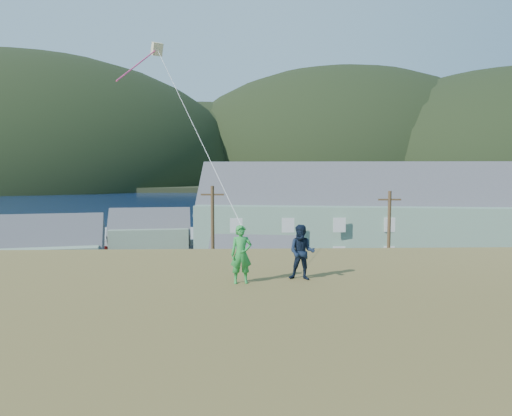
% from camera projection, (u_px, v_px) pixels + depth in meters
% --- Properties ---
extents(ground, '(900.00, 900.00, 0.00)m').
position_uv_depth(ground, '(200.00, 325.00, 33.34)').
color(ground, '#0A1638').
rests_on(ground, ground).
extents(grass_strip, '(110.00, 8.00, 0.10)m').
position_uv_depth(grass_strip, '(198.00, 334.00, 31.35)').
color(grass_strip, '#4C3D19').
rests_on(grass_strip, ground).
extents(waterfront_lot, '(72.00, 36.00, 0.12)m').
position_uv_depth(waterfront_lot, '(213.00, 271.00, 50.27)').
color(waterfront_lot, '#28282B').
rests_on(waterfront_lot, ground).
extents(wharf, '(26.00, 14.00, 0.90)m').
position_uv_depth(wharf, '(180.00, 236.00, 72.93)').
color(wharf, gray).
rests_on(wharf, ground).
extents(far_shore, '(900.00, 320.00, 2.00)m').
position_uv_depth(far_shore, '(235.00, 180.00, 361.93)').
color(far_shore, black).
rests_on(far_shore, ground).
extents(far_hills, '(760.00, 265.00, 143.00)m').
position_uv_depth(far_hills, '(291.00, 180.00, 312.68)').
color(far_hills, black).
rests_on(far_hills, ground).
extents(lodge, '(39.22, 16.00, 13.40)m').
position_uv_depth(lodge, '(375.00, 217.00, 53.85)').
color(lodge, gray).
rests_on(lodge, waterfront_lot).
extents(shed_palegreen_near, '(11.38, 8.36, 7.53)m').
position_uv_depth(shed_palegreen_near, '(44.00, 253.00, 44.74)').
color(shed_palegreen_near, gray).
rests_on(shed_palegreen_near, waterfront_lot).
extents(shed_white, '(8.08, 5.99, 5.90)m').
position_uv_depth(shed_white, '(254.00, 268.00, 40.76)').
color(shed_white, silver).
rests_on(shed_white, waterfront_lot).
extents(shed_palegreen_far, '(10.43, 6.67, 6.63)m').
position_uv_depth(shed_palegreen_far, '(150.00, 232.00, 61.42)').
color(shed_palegreen_far, gray).
rests_on(shed_palegreen_far, waterfront_lot).
extents(utility_poles, '(32.92, 0.24, 9.12)m').
position_uv_depth(utility_poles, '(179.00, 255.00, 34.41)').
color(utility_poles, '#47331E').
rests_on(utility_poles, waterfront_lot).
extents(parked_cars, '(23.70, 13.00, 1.58)m').
position_uv_depth(parked_cars, '(127.00, 257.00, 53.61)').
color(parked_cars, '#365A89').
rests_on(parked_cars, waterfront_lot).
extents(kite_flyer_green, '(0.64, 0.45, 1.68)m').
position_uv_depth(kite_flyer_green, '(241.00, 254.00, 14.29)').
color(kite_flyer_green, '#268D38').
rests_on(kite_flyer_green, hillside).
extents(kite_flyer_navy, '(0.93, 0.81, 1.64)m').
position_uv_depth(kite_flyer_navy, '(302.00, 252.00, 14.75)').
color(kite_flyer_navy, black).
rests_on(kite_flyer_navy, hillside).
extents(kite_rig, '(2.45, 4.44, 11.29)m').
position_uv_depth(kite_rig, '(155.00, 54.00, 21.43)').
color(kite_rig, beige).
rests_on(kite_rig, ground).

